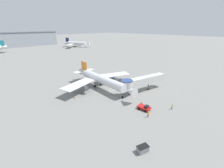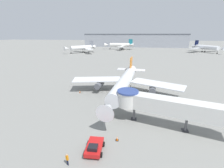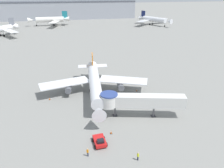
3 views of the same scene
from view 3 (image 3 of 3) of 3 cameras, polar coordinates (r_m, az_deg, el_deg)
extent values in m
plane|color=gray|center=(60.12, -2.65, -4.50)|extent=(800.00, 800.00, 0.00)
cylinder|color=silver|center=(61.37, -4.49, 0.07)|extent=(5.11, 24.55, 3.16)
cone|color=silver|center=(47.89, -3.49, -7.26)|extent=(3.43, 3.72, 3.16)
cone|color=silver|center=(73.72, -5.06, 4.23)|extent=(3.54, 4.99, 3.16)
cube|color=silver|center=(64.53, -12.29, 0.27)|extent=(14.93, 8.34, 0.22)
cube|color=silver|center=(65.13, 2.99, 1.04)|extent=(15.03, 10.24, 0.22)
cube|color=orange|center=(72.59, -5.13, 6.29)|extent=(0.58, 4.24, 4.11)
cube|color=silver|center=(73.76, -5.08, 4.70)|extent=(9.80, 3.73, 0.18)
cylinder|color=#565960|center=(63.59, -11.29, -1.11)|extent=(2.08, 4.36, 1.74)
cylinder|color=#565960|center=(64.12, 2.19, -0.42)|extent=(2.08, 4.36, 1.74)
cylinder|color=#4C4C51|center=(52.23, -3.70, -7.58)|extent=(0.18, 0.18, 1.82)
cylinder|color=black|center=(52.71, -3.68, -8.42)|extent=(0.33, 0.92, 0.90)
cylinder|color=#4C4C51|center=(65.14, -5.82, -0.92)|extent=(0.22, 0.22, 1.82)
cylinder|color=black|center=(65.53, -5.79, -1.64)|extent=(0.47, 0.93, 0.90)
cylinder|color=#4C4C51|center=(65.24, -3.32, -0.79)|extent=(0.22, 0.22, 1.82)
cylinder|color=black|center=(65.63, -3.30, -1.51)|extent=(0.47, 0.93, 0.90)
cube|color=silver|center=(52.07, 9.10, -4.36)|extent=(17.96, 6.77, 2.80)
cylinder|color=silver|center=(51.68, -0.79, -4.26)|extent=(3.90, 3.90, 2.80)
cylinder|color=navy|center=(50.97, -0.80, -2.73)|extent=(4.10, 4.10, 0.30)
cylinder|color=#56565B|center=(53.02, 0.78, -6.95)|extent=(0.44, 0.44, 2.80)
cube|color=#333338|center=(53.72, 0.77, -8.17)|extent=(1.10, 1.10, 0.12)
cylinder|color=#56565B|center=(53.69, 10.81, -7.00)|extent=(0.44, 0.44, 2.80)
cube|color=#333338|center=(54.38, 10.70, -8.21)|extent=(1.10, 1.10, 0.12)
cube|color=red|center=(44.89, -3.26, -14.61)|extent=(2.48, 3.92, 0.64)
cube|color=black|center=(43.87, -3.01, -14.66)|extent=(1.40, 1.15, 0.57)
cylinder|color=black|center=(44.13, -4.40, -15.98)|extent=(0.41, 0.74, 0.72)
cylinder|color=black|center=(44.51, -1.47, -15.50)|extent=(0.41, 0.74, 0.72)
cylinder|color=black|center=(45.71, -4.97, -14.36)|extent=(0.41, 0.74, 0.72)
cylinder|color=black|center=(46.08, -2.15, -13.92)|extent=(0.41, 0.74, 0.72)
cube|color=black|center=(47.83, -0.24, -12.79)|extent=(0.47, 0.47, 0.04)
cone|color=orange|center=(47.60, -0.24, -12.41)|extent=(0.33, 0.33, 0.74)
cylinder|color=white|center=(47.54, -0.24, -12.33)|extent=(0.18, 0.18, 0.09)
cube|color=black|center=(66.10, 6.47, -1.85)|extent=(0.35, 0.35, 0.04)
cone|color=orange|center=(65.97, 6.48, -1.61)|extent=(0.24, 0.24, 0.55)
cylinder|color=white|center=(65.95, 6.49, -1.56)|extent=(0.13, 0.13, 0.07)
cube|color=black|center=(63.20, -15.97, -3.96)|extent=(0.45, 0.45, 0.04)
cone|color=orange|center=(63.03, -16.00, -3.66)|extent=(0.31, 0.31, 0.70)
cylinder|color=white|center=(62.99, -16.01, -3.60)|extent=(0.17, 0.17, 0.08)
cylinder|color=#1E2338|center=(41.85, 6.69, -18.65)|extent=(0.12, 0.12, 0.84)
cylinder|color=#1E2338|center=(41.75, 6.84, -18.78)|extent=(0.12, 0.12, 0.84)
cube|color=#D1E019|center=(41.29, 6.82, -17.95)|extent=(0.29, 0.38, 0.66)
sphere|color=tan|center=(41.00, 6.85, -17.49)|extent=(0.23, 0.23, 0.23)
cylinder|color=#1E2338|center=(42.52, -6.47, -17.79)|extent=(0.13, 0.13, 0.86)
cylinder|color=#1E2338|center=(42.49, -6.23, -17.82)|extent=(0.13, 0.13, 0.86)
cube|color=orange|center=(42.00, -6.40, -17.02)|extent=(0.39, 0.31, 0.68)
sphere|color=tan|center=(41.70, -6.43, -16.54)|extent=(0.23, 0.23, 0.23)
cone|color=white|center=(162.71, -24.49, 13.42)|extent=(6.55, 6.74, 3.77)
cube|color=white|center=(150.73, -24.92, 12.40)|extent=(11.29, 14.45, 0.22)
cube|color=slate|center=(162.07, -24.78, 14.57)|extent=(2.72, 3.08, 4.90)
cube|color=white|center=(162.78, -24.45, 13.67)|extent=(8.96, 8.29, 0.18)
cylinder|color=#4C4C51|center=(159.51, -27.19, 11.67)|extent=(0.22, 0.22, 2.17)
cylinder|color=black|center=(159.70, -27.12, 11.29)|extent=(1.02, 1.09, 1.10)
cylinder|color=#4C4C51|center=(156.74, -26.47, 11.62)|extent=(0.22, 0.22, 2.17)
cylinder|color=black|center=(156.93, -26.40, 11.24)|extent=(1.02, 1.09, 1.10)
cylinder|color=white|center=(189.23, -15.90, 15.90)|extent=(21.82, 5.00, 4.02)
cone|color=white|center=(190.04, -20.46, 15.37)|extent=(4.60, 4.21, 4.02)
cone|color=white|center=(189.42, -12.07, 16.28)|extent=(6.20, 4.29, 4.02)
cube|color=white|center=(198.98, -14.96, 16.16)|extent=(10.26, 16.32, 0.22)
cube|color=white|center=(179.62, -14.88, 15.39)|extent=(9.07, 16.31, 0.22)
cube|color=#19707F|center=(188.99, -12.26, 17.35)|extent=(4.18, 0.43, 5.22)
cube|color=white|center=(189.35, -11.99, 16.50)|extent=(3.40, 10.66, 0.18)
cylinder|color=#4C4C51|center=(190.14, -19.14, 14.58)|extent=(0.18, 0.18, 2.31)
cylinder|color=black|center=(190.31, -19.09, 14.24)|extent=(1.11, 0.31, 1.10)
cylinder|color=#4C4C51|center=(191.42, -14.96, 15.13)|extent=(0.22, 0.22, 2.31)
cylinder|color=black|center=(191.59, -14.92, 14.79)|extent=(1.12, 0.45, 1.10)
cylinder|color=#4C4C51|center=(187.84, -14.94, 14.97)|extent=(0.22, 0.22, 2.31)
cylinder|color=black|center=(188.01, -14.91, 14.62)|extent=(1.12, 0.45, 1.10)
cylinder|color=silver|center=(188.35, 10.96, 16.25)|extent=(13.87, 21.49, 3.79)
cone|color=silver|center=(179.41, 14.70, 15.55)|extent=(5.30, 5.46, 3.79)
cone|color=silver|center=(196.46, 8.05, 16.74)|extent=(6.02, 6.80, 3.79)
cube|color=silver|center=(183.16, 8.14, 16.01)|extent=(14.54, 14.83, 0.22)
cube|color=silver|center=(197.85, 12.10, 16.32)|extent=(16.28, 7.81, 0.22)
cube|color=#141E4C|center=(195.89, 8.17, 17.72)|extent=(2.18, 3.80, 4.92)
cube|color=silver|center=(196.57, 8.00, 16.94)|extent=(10.75, 7.59, 0.18)
cylinder|color=#4C4C51|center=(182.03, 13.62, 14.81)|extent=(0.18, 0.18, 2.18)
cylinder|color=black|center=(182.20, 13.58, 14.48)|extent=(0.75, 1.09, 1.10)
cylinder|color=#4C4C51|center=(189.23, 9.87, 15.45)|extent=(0.22, 0.22, 2.18)
cylinder|color=black|center=(189.39, 9.85, 15.12)|extent=(0.87, 1.16, 1.10)
cylinder|color=#4C4C51|center=(191.82, 10.56, 15.51)|extent=(0.22, 0.22, 2.18)
cylinder|color=black|center=(191.97, 10.54, 15.19)|extent=(0.87, 1.16, 1.10)
cube|color=#999EA8|center=(228.20, -11.66, 18.27)|extent=(132.22, 18.99, 15.47)
cube|color=#4C515B|center=(227.59, -11.85, 20.35)|extent=(132.22, 19.37, 1.20)
camera|label=1|loc=(33.54, -74.22, -2.83)|focal=24.00mm
camera|label=2|loc=(24.18, 15.80, -8.22)|focal=24.00mm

